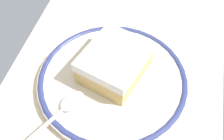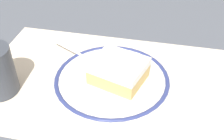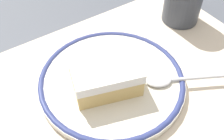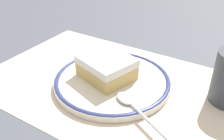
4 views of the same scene
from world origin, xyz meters
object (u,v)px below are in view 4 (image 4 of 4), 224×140
(napkin, at_px, (52,58))
(cake_slice, at_px, (107,67))
(plate, at_px, (112,81))
(spoon, at_px, (131,104))

(napkin, bearing_deg, cake_slice, -3.83)
(napkin, bearing_deg, plate, -4.79)
(cake_slice, height_order, napkin, cake_slice)
(plate, distance_m, cake_slice, 0.03)
(plate, bearing_deg, cake_slice, 163.78)
(plate, height_order, spoon, spoon)
(cake_slice, height_order, spoon, cake_slice)
(cake_slice, xyz_separation_m, spoon, (0.08, -0.06, -0.02))
(spoon, relative_size, napkin, 1.07)
(cake_slice, relative_size, spoon, 0.93)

